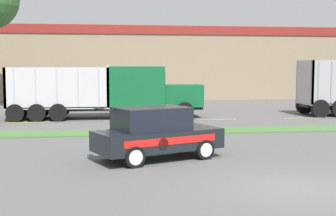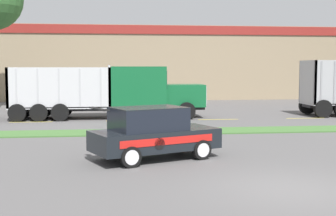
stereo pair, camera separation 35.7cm
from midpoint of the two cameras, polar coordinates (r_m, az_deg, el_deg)
ground_plane at (r=12.48m, az=14.33°, el=-9.45°), size 600.00×600.00×0.00m
grass_verge at (r=22.59m, az=3.99°, el=-2.79°), size 120.00×2.06×0.06m
centre_line_3 at (r=27.45m, az=-16.95°, el=-1.67°), size 2.40×0.14×0.01m
centre_line_4 at (r=27.13m, az=-5.61°, el=-1.56°), size 2.40×0.14×0.01m
centre_line_5 at (r=27.87m, az=5.56°, el=-1.38°), size 2.40×0.14×0.01m
centre_line_6 at (r=29.59m, az=15.78°, el=-1.18°), size 2.40×0.14×0.01m
dump_truck_mid at (r=28.51m, az=-5.85°, el=1.95°), size 11.62×2.79×3.21m
rally_car at (r=15.65m, az=-2.15°, el=-3.04°), size 4.58×3.26×1.80m
traffic_cone at (r=17.40m, az=1.23°, el=-4.39°), size 0.47×0.47×0.50m
store_building_backdrop at (r=50.28m, az=4.21°, el=5.43°), size 42.47×12.10×6.98m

